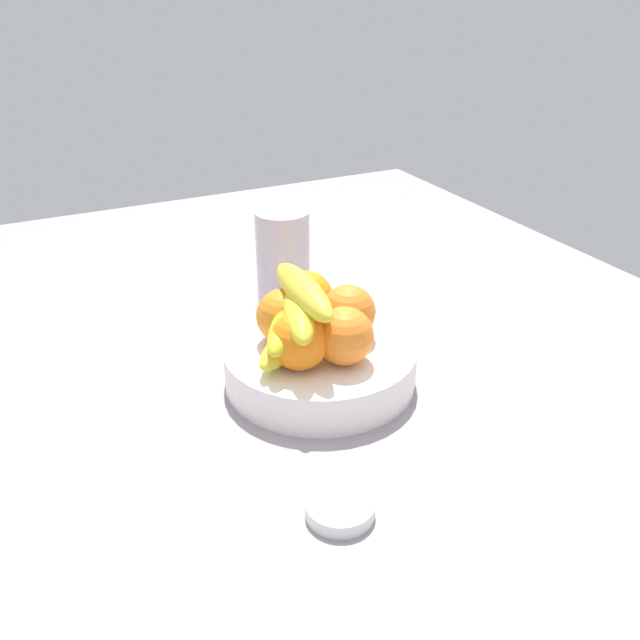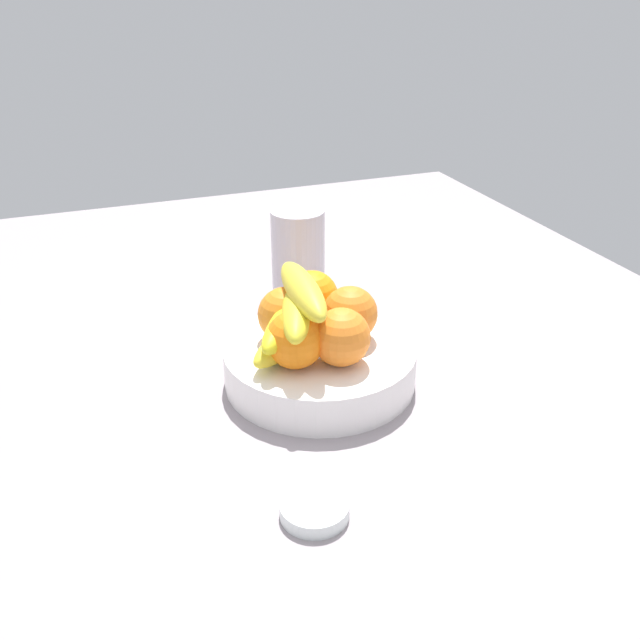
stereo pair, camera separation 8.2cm
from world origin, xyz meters
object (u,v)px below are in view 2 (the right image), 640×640
at_px(thermos_tumbler, 298,258).
at_px(jar_lid, 314,509).
at_px(fruit_bowl, 320,364).
at_px(orange_front_left, 350,314).
at_px(orange_back_right, 341,337).
at_px(orange_back_left, 295,339).
at_px(orange_center, 285,315).
at_px(banana_bunch, 295,314).
at_px(orange_front_right, 312,297).

relative_size(thermos_tumbler, jar_lid, 2.24).
relative_size(fruit_bowl, orange_front_left, 3.45).
bearing_deg(orange_back_right, thermos_tumbler, 171.95).
bearing_deg(orange_front_left, thermos_tumbler, 178.77).
xyz_separation_m(orange_back_left, orange_back_right, (0.01, 0.06, 0.00)).
xyz_separation_m(orange_center, thermos_tumbler, (-0.20, 0.09, -0.01)).
bearing_deg(orange_front_left, banana_bunch, -87.02).
xyz_separation_m(orange_center, orange_back_left, (0.07, -0.01, 0.00)).
relative_size(orange_front_left, banana_bunch, 0.42).
xyz_separation_m(orange_front_left, banana_bunch, (0.00, -0.08, 0.02)).
height_order(fruit_bowl, thermos_tumbler, thermos_tumbler).
bearing_deg(fruit_bowl, jar_lid, -21.83).
relative_size(fruit_bowl, jar_lid, 3.54).
height_order(fruit_bowl, jar_lid, fruit_bowl).
xyz_separation_m(fruit_bowl, orange_back_right, (0.05, 0.01, 0.07)).
distance_m(banana_bunch, thermos_tumbler, 0.25).
height_order(fruit_bowl, banana_bunch, banana_bunch).
height_order(orange_front_right, jar_lid, orange_front_right).
bearing_deg(orange_front_left, jar_lid, -29.88).
bearing_deg(orange_back_left, orange_front_right, 150.42).
height_order(orange_center, jar_lid, orange_center).
bearing_deg(jar_lid, orange_back_left, 166.34).
xyz_separation_m(fruit_bowl, orange_front_left, (-0.01, 0.05, 0.07)).
bearing_deg(thermos_tumbler, banana_bunch, -19.92).
xyz_separation_m(orange_front_left, jar_lid, (0.25, -0.14, -0.08)).
bearing_deg(banana_bunch, orange_front_right, 145.21).
height_order(orange_center, banana_bunch, banana_bunch).
bearing_deg(orange_center, orange_front_left, 71.35).
xyz_separation_m(orange_back_left, banana_bunch, (-0.04, 0.01, 0.02)).
bearing_deg(orange_back_right, orange_center, -150.84).
distance_m(orange_back_left, banana_bunch, 0.04).
relative_size(orange_back_right, banana_bunch, 0.42).
xyz_separation_m(thermos_tumbler, jar_lid, (0.48, -0.15, -0.07)).
relative_size(orange_back_left, thermos_tumbler, 0.46).
relative_size(fruit_bowl, orange_back_right, 3.45).
relative_size(orange_front_left, orange_back_left, 1.00).
bearing_deg(orange_center, orange_front_right, 127.23).
distance_m(orange_center, banana_bunch, 0.04).
height_order(fruit_bowl, orange_front_left, orange_front_left).
relative_size(fruit_bowl, orange_front_right, 3.45).
relative_size(orange_center, jar_lid, 1.03).
relative_size(fruit_bowl, banana_bunch, 1.45).
relative_size(orange_front_left, orange_front_right, 1.00).
bearing_deg(jar_lid, orange_front_left, 150.12).
xyz_separation_m(orange_back_left, thermos_tumbler, (-0.27, 0.10, -0.01)).
bearing_deg(banana_bunch, orange_center, -175.72).
relative_size(orange_front_left, jar_lid, 1.03).
bearing_deg(jar_lid, orange_center, 167.75).
distance_m(orange_front_right, orange_center, 0.07).
distance_m(fruit_bowl, orange_center, 0.08).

